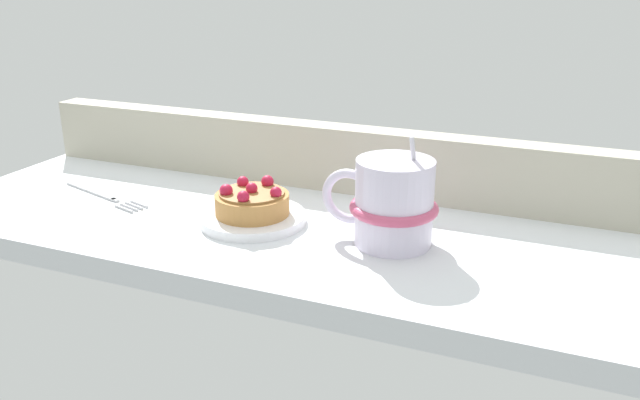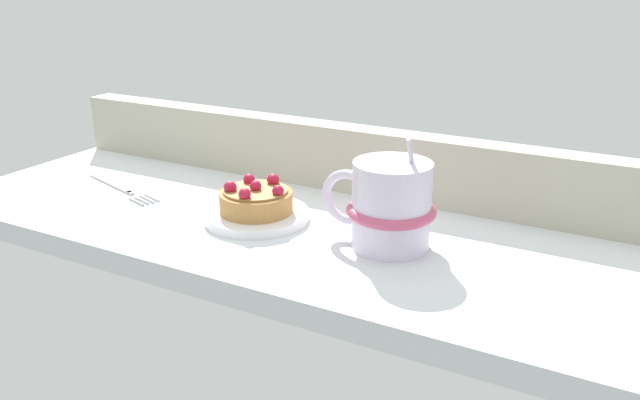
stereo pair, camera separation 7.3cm
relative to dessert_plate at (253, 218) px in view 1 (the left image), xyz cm
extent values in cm
cube|color=silver|center=(3.12, 1.25, -1.84)|extent=(88.34, 32.04, 2.66)
cube|color=#B2AD99|center=(3.12, 15.33, 3.74)|extent=(86.57, 3.88, 8.50)
cylinder|color=white|center=(0.00, 0.00, 0.04)|extent=(12.37, 12.37, 1.10)
cylinder|color=white|center=(0.00, 0.00, -0.24)|extent=(6.80, 6.80, 0.55)
cylinder|color=#B77F42|center=(0.00, 0.00, 1.78)|extent=(8.58, 8.58, 2.39)
cylinder|color=olive|center=(0.00, 0.00, 3.13)|extent=(7.55, 7.55, 0.30)
sphere|color=#B71938|center=(0.00, 0.00, 3.69)|extent=(1.36, 1.36, 1.36)
sphere|color=#B71938|center=(3.08, -0.08, 3.63)|extent=(1.35, 1.35, 1.35)
sphere|color=#B71938|center=(0.53, 2.96, 3.69)|extent=(1.49, 1.49, 1.49)
sphere|color=#B71938|center=(-2.17, 1.83, 3.63)|extent=(1.40, 1.40, 1.40)
sphere|color=#B71938|center=(-2.39, -1.67, 3.63)|extent=(1.53, 1.53, 1.53)
sphere|color=#B71938|center=(0.53, -2.97, 3.71)|extent=(1.40, 1.40, 1.40)
cylinder|color=silver|center=(16.79, 0.44, 4.17)|extent=(8.32, 8.32, 9.36)
torus|color=#C64C70|center=(16.79, 0.44, 3.59)|extent=(9.49, 9.49, 1.12)
torus|color=silver|center=(11.71, 0.44, 4.17)|extent=(6.25, 1.01, 6.25)
cylinder|color=#B7B7BC|center=(18.46, 1.07, 9.02)|extent=(0.79, 2.14, 5.17)
cube|color=#B7B7BC|center=(-24.76, 1.24, -0.21)|extent=(10.59, 3.89, 0.60)
cube|color=#B7B7BC|center=(-19.57, -0.37, -0.21)|extent=(1.31, 0.89, 0.60)
cube|color=#B7B7BC|center=(-16.55, -2.46, -0.21)|extent=(3.41, 1.26, 0.60)
cube|color=#B7B7BC|center=(-16.33, -1.76, -0.21)|extent=(3.41, 1.26, 0.60)
cube|color=#B7B7BC|center=(-16.11, -1.05, -0.21)|extent=(3.41, 1.26, 0.60)
cube|color=#B7B7BC|center=(-15.90, -0.35, -0.21)|extent=(3.41, 1.26, 0.60)
camera|label=1|loc=(34.50, -62.79, 28.22)|focal=36.91mm
camera|label=2|loc=(41.04, -59.66, 28.22)|focal=36.91mm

